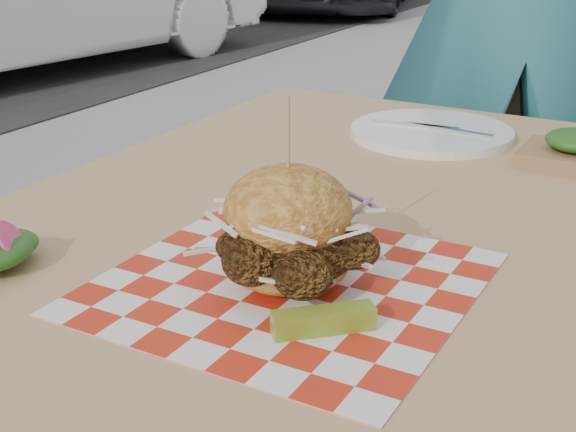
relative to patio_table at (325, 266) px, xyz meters
The scene contains 7 objects.
patio_table is the anchor object (origin of this frame).
patio_chair 1.04m from the patio_table, 89.84° to the left, with size 0.43×0.44×0.95m.
paper_liner 0.23m from the patio_table, 73.91° to the right, with size 0.36×0.36×0.00m, color red.
sandwich 0.25m from the patio_table, 73.91° to the right, with size 0.17×0.17×0.19m.
pickle_spear 0.32m from the patio_table, 63.91° to the right, with size 0.10×0.02×0.02m, color olive.
place_setting 0.40m from the patio_table, 89.99° to the left, with size 0.27×0.27×0.02m.
kraft_tray 0.43m from the patio_table, 54.92° to the left, with size 0.15×0.12×0.06m.
Camera 1 is at (0.71, -0.74, 1.12)m, focal length 50.00 mm.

